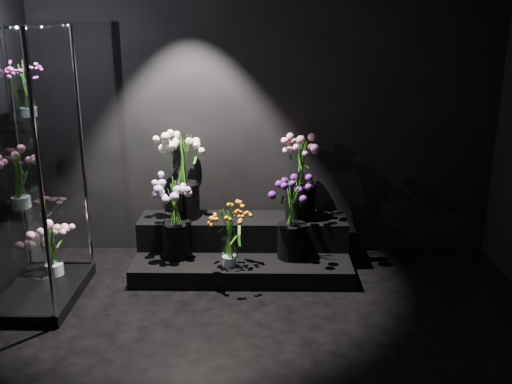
{
  "coord_description": "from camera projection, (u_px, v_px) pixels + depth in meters",
  "views": [
    {
      "loc": [
        -0.02,
        -2.9,
        2.06
      ],
      "look_at": [
        -0.08,
        1.2,
        0.8
      ],
      "focal_mm": 40.0,
      "sensor_mm": 36.0,
      "label": 1
    }
  ],
  "objects": [
    {
      "name": "bouquet_purple",
      "position": [
        292.0,
        214.0,
        4.63
      ],
      "size": [
        0.39,
        0.39,
        0.68
      ],
      "rotation": [
        0.0,
        0.0,
        -0.2
      ],
      "color": "black",
      "rests_on": "display_riser"
    },
    {
      "name": "bouquet_lilac",
      "position": [
        176.0,
        212.0,
        4.65
      ],
      "size": [
        0.37,
        0.37,
        0.69
      ],
      "rotation": [
        0.0,
        0.0,
        -0.04
      ],
      "color": "black",
      "rests_on": "display_riser"
    },
    {
      "name": "bouquet_case_base_pink",
      "position": [
        52.0,
        248.0,
        4.48
      ],
      "size": [
        0.35,
        0.35,
        0.43
      ],
      "rotation": [
        0.0,
        0.0,
        0.15
      ],
      "color": "white",
      "rests_on": "display_case"
    },
    {
      "name": "wall_back",
      "position": [
        266.0,
        98.0,
        4.88
      ],
      "size": [
        4.0,
        0.0,
        4.0
      ],
      "primitive_type": "plane",
      "rotation": [
        1.57,
        0.0,
        0.0
      ],
      "color": "black",
      "rests_on": "floor"
    },
    {
      "name": "bouquet_case_magenta",
      "position": [
        26.0,
        89.0,
        4.03
      ],
      "size": [
        0.26,
        0.26,
        0.38
      ],
      "rotation": [
        0.0,
        0.0,
        -0.33
      ],
      "color": "white",
      "rests_on": "display_case"
    },
    {
      "name": "floor",
      "position": [
        266.0,
        380.0,
        3.38
      ],
      "size": [
        4.0,
        4.0,
        0.0
      ],
      "primitive_type": "plane",
      "color": "black",
      "rests_on": "ground"
    },
    {
      "name": "bouquet_pink_roses",
      "position": [
        301.0,
        174.0,
        4.81
      ],
      "size": [
        0.4,
        0.4,
        0.72
      ],
      "rotation": [
        0.0,
        0.0,
        0.2
      ],
      "color": "black",
      "rests_on": "display_riser"
    },
    {
      "name": "display_riser",
      "position": [
        243.0,
        247.0,
        4.9
      ],
      "size": [
        1.79,
        0.8,
        0.4
      ],
      "color": "black",
      "rests_on": "floor"
    },
    {
      "name": "display_case",
      "position": [
        29.0,
        171.0,
        4.08
      ],
      "size": [
        0.55,
        0.91,
        2.01
      ],
      "color": "black",
      "rests_on": "floor"
    },
    {
      "name": "bouquet_orange_bells",
      "position": [
        229.0,
        233.0,
        4.5
      ],
      "size": [
        0.29,
        0.29,
        0.53
      ],
      "rotation": [
        0.0,
        0.0,
        0.06
      ],
      "color": "white",
      "rests_on": "display_riser"
    },
    {
      "name": "bouquet_cream_roses",
      "position": [
        184.0,
        169.0,
        4.82
      ],
      "size": [
        0.51,
        0.51,
        0.74
      ],
      "rotation": [
        0.0,
        0.0,
        0.39
      ],
      "color": "black",
      "rests_on": "display_riser"
    },
    {
      "name": "bouquet_case_pink",
      "position": [
        18.0,
        177.0,
        3.92
      ],
      "size": [
        0.3,
        0.3,
        0.42
      ],
      "rotation": [
        0.0,
        0.0,
        0.02
      ],
      "color": "white",
      "rests_on": "display_case"
    }
  ]
}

